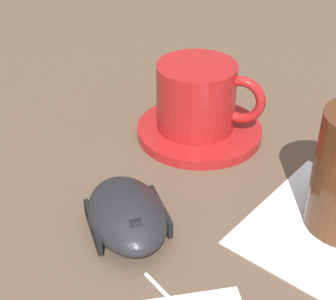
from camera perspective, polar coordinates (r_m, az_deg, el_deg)
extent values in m
plane|color=brown|center=(0.45, 3.12, -6.86)|extent=(3.00, 3.00, 0.00)
cylinder|color=maroon|center=(0.55, 3.47, 2.19)|extent=(0.13, 0.13, 0.01)
cylinder|color=maroon|center=(0.53, 3.13, 6.00)|extent=(0.08, 0.08, 0.07)
torus|color=maroon|center=(0.52, 8.01, 5.51)|extent=(0.04, 0.05, 0.05)
ellipsoid|color=black|center=(0.42, -4.55, -7.12)|extent=(0.09, 0.11, 0.03)
cylinder|color=black|center=(0.40, -3.61, -8.46)|extent=(0.01, 0.01, 0.01)
cube|color=black|center=(0.43, -0.82, -6.75)|extent=(0.02, 0.05, 0.02)
cube|color=black|center=(0.42, -8.33, -8.34)|extent=(0.02, 0.05, 0.02)
cylinder|color=white|center=(0.38, -0.15, -15.66)|extent=(0.00, 0.05, 0.00)
sphere|color=white|center=(0.40, -2.43, -13.46)|extent=(0.00, 0.00, 0.00)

